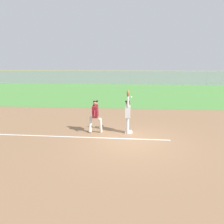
% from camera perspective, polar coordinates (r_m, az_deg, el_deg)
% --- Properties ---
extents(ground_plane, '(77.28, 77.28, 0.00)m').
position_cam_1_polar(ground_plane, '(10.33, 4.73, -7.80)').
color(ground_plane, '#936D4C').
extents(outfield_grass, '(47.41, 18.64, 0.01)m').
position_cam_1_polar(outfield_grass, '(26.59, 4.86, 5.10)').
color(outfield_grass, '#549342').
rests_on(outfield_grass, ground_plane).
extents(chalk_foul_line, '(12.00, 0.29, 0.01)m').
position_cam_1_polar(chalk_foul_line, '(11.54, -16.13, -6.00)').
color(chalk_foul_line, white).
rests_on(chalk_foul_line, ground_plane).
extents(first_base, '(0.40, 0.40, 0.08)m').
position_cam_1_polar(first_base, '(11.64, 4.32, -5.14)').
color(first_base, white).
rests_on(first_base, ground_plane).
extents(fielder, '(0.27, 0.89, 2.28)m').
position_cam_1_polar(fielder, '(11.27, 4.13, -0.05)').
color(fielder, silver).
rests_on(fielder, ground_plane).
extents(runner, '(0.71, 0.84, 1.72)m').
position_cam_1_polar(runner, '(11.37, -4.35, -0.57)').
color(runner, white).
rests_on(runner, ground_plane).
extents(baseball, '(0.07, 0.07, 0.07)m').
position_cam_1_polar(baseball, '(11.10, 5.03, 3.89)').
color(baseball, white).
extents(outfield_fence, '(47.49, 0.08, 2.16)m').
position_cam_1_polar(outfield_fence, '(35.75, 4.92, 8.87)').
color(outfield_fence, '#93999E').
rests_on(outfield_fence, ground_plane).
extents(parked_car_blue, '(4.54, 2.40, 1.25)m').
position_cam_1_polar(parked_car_blue, '(39.33, -8.75, 8.55)').
color(parked_car_blue, '#23389E').
rests_on(parked_car_blue, ground_plane).
extents(parked_car_black, '(4.47, 2.26, 1.25)m').
position_cam_1_polar(parked_car_black, '(38.40, -1.26, 8.59)').
color(parked_car_black, black).
rests_on(parked_car_black, ground_plane).
extents(parked_car_silver, '(4.55, 2.43, 1.25)m').
position_cam_1_polar(parked_car_silver, '(38.29, 6.86, 8.49)').
color(parked_car_silver, '#B7B7BC').
rests_on(parked_car_silver, ground_plane).
extents(parked_car_white, '(4.45, 2.22, 1.25)m').
position_cam_1_polar(parked_car_white, '(38.74, 15.22, 8.18)').
color(parked_car_white, white).
rests_on(parked_car_white, ground_plane).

